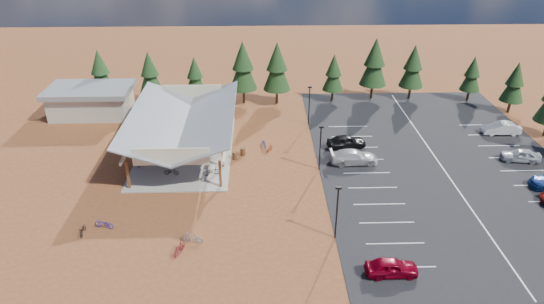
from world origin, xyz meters
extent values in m
plane|color=brown|center=(0.00, 0.00, 0.00)|extent=(140.00, 140.00, 0.00)
cube|color=black|center=(18.50, 3.00, 0.02)|extent=(27.00, 44.00, 0.04)
cube|color=gray|center=(-10.00, 7.00, 0.05)|extent=(10.60, 18.60, 0.10)
cube|color=#563518|center=(-14.60, -1.40, 1.60)|extent=(0.25, 0.25, 3.00)
cube|color=#563518|center=(-14.60, 2.80, 1.60)|extent=(0.25, 0.25, 3.00)
cube|color=#563518|center=(-14.60, 7.00, 1.60)|extent=(0.25, 0.25, 3.00)
cube|color=#563518|center=(-14.60, 11.20, 1.60)|extent=(0.25, 0.25, 3.00)
cube|color=#563518|center=(-14.60, 15.40, 1.60)|extent=(0.25, 0.25, 3.00)
cube|color=#563518|center=(-5.40, -1.40, 1.60)|extent=(0.25, 0.25, 3.00)
cube|color=#563518|center=(-5.40, 2.80, 1.60)|extent=(0.25, 0.25, 3.00)
cube|color=#563518|center=(-5.40, 7.00, 1.60)|extent=(0.25, 0.25, 3.00)
cube|color=#563518|center=(-5.40, 11.20, 1.60)|extent=(0.25, 0.25, 3.00)
cube|color=#563518|center=(-5.40, 15.40, 1.60)|extent=(0.25, 0.25, 3.00)
cube|color=beige|center=(-15.00, 7.00, 3.10)|extent=(0.22, 18.00, 0.35)
cube|color=beige|center=(-5.00, 7.00, 3.10)|extent=(0.22, 18.00, 0.35)
cube|color=slate|center=(-12.90, 7.00, 4.00)|extent=(5.85, 19.40, 2.13)
cube|color=slate|center=(-7.10, 7.00, 4.00)|extent=(5.85, 19.40, 2.13)
cube|color=beige|center=(-10.00, -2.00, 3.90)|extent=(7.50, 0.15, 1.80)
cube|color=beige|center=(-10.00, 16.00, 3.90)|extent=(7.50, 0.15, 1.80)
cube|color=#ADA593|center=(-24.00, 18.00, 1.60)|extent=(10.00, 6.00, 3.20)
cube|color=slate|center=(-24.00, 18.00, 3.55)|extent=(11.00, 7.00, 0.70)
cylinder|color=black|center=(5.00, -10.00, 2.50)|extent=(0.14, 0.14, 5.00)
cube|color=black|center=(5.00, -10.00, 5.05)|extent=(0.50, 0.25, 0.18)
cylinder|color=black|center=(5.00, 2.00, 2.50)|extent=(0.14, 0.14, 5.00)
cube|color=black|center=(5.00, 2.00, 5.05)|extent=(0.50, 0.25, 0.18)
cylinder|color=black|center=(5.00, 14.00, 2.50)|extent=(0.14, 0.14, 5.00)
cube|color=black|center=(5.00, 14.00, 5.05)|extent=(0.50, 0.25, 0.18)
cylinder|color=#4A321A|center=(-4.20, 4.59, 0.45)|extent=(0.60, 0.60, 0.90)
cylinder|color=#4A321A|center=(-3.32, 5.54, 0.45)|extent=(0.60, 0.60, 0.90)
cylinder|color=#382314|center=(-23.67, 22.63, 0.94)|extent=(0.36, 0.36, 1.87)
cone|color=black|center=(-23.67, 22.63, 4.12)|extent=(3.30, 3.30, 4.50)
cone|color=black|center=(-23.67, 22.63, 6.00)|extent=(2.55, 2.55, 3.37)
cylinder|color=#382314|center=(-16.58, 21.75, 0.93)|extent=(0.36, 0.36, 1.86)
cone|color=black|center=(-16.58, 21.75, 4.09)|extent=(3.27, 3.27, 4.46)
cone|color=black|center=(-16.58, 21.75, 5.95)|extent=(2.53, 2.53, 3.35)
cylinder|color=#382314|center=(-10.36, 21.90, 0.83)|extent=(0.36, 0.36, 1.65)
cone|color=black|center=(-10.36, 21.90, 3.64)|extent=(2.91, 2.91, 3.97)
cone|color=black|center=(-10.36, 21.90, 5.30)|extent=(2.25, 2.25, 2.98)
cylinder|color=#382314|center=(-3.58, 21.63, 1.10)|extent=(0.36, 0.36, 2.21)
cone|color=black|center=(-3.58, 21.63, 4.85)|extent=(3.88, 3.88, 5.30)
cone|color=black|center=(-3.58, 21.63, 7.06)|extent=(3.00, 3.00, 3.97)
cylinder|color=#382314|center=(1.13, 21.31, 1.09)|extent=(0.36, 0.36, 2.18)
cone|color=black|center=(1.13, 21.31, 4.79)|extent=(3.83, 3.83, 5.23)
cone|color=black|center=(1.13, 21.31, 6.97)|extent=(2.96, 2.96, 3.92)
cylinder|color=#382314|center=(9.20, 22.19, 0.85)|extent=(0.36, 0.36, 1.69)
cone|color=black|center=(9.20, 22.19, 3.72)|extent=(2.98, 2.98, 4.06)
cone|color=black|center=(9.20, 22.19, 5.41)|extent=(2.30, 2.30, 3.04)
cylinder|color=#382314|center=(15.09, 22.94, 1.10)|extent=(0.36, 0.36, 2.20)
cone|color=black|center=(15.09, 22.94, 4.83)|extent=(3.87, 3.87, 5.27)
cone|color=black|center=(15.09, 22.94, 7.03)|extent=(2.99, 2.99, 3.96)
cylinder|color=#382314|center=(20.62, 22.71, 0.98)|extent=(0.36, 0.36, 1.96)
cone|color=black|center=(20.62, 22.71, 4.32)|extent=(3.46, 3.46, 4.71)
cone|color=black|center=(20.62, 22.71, 6.29)|extent=(2.67, 2.67, 3.54)
cylinder|color=#382314|center=(28.96, 21.79, 0.80)|extent=(0.36, 0.36, 1.60)
cone|color=black|center=(28.96, 21.79, 3.53)|extent=(2.82, 2.82, 3.85)
cone|color=black|center=(28.96, 21.79, 5.14)|extent=(2.18, 2.18, 2.89)
cylinder|color=#382314|center=(32.80, 17.13, 0.87)|extent=(0.36, 0.36, 1.74)
cone|color=black|center=(32.80, 17.13, 3.83)|extent=(3.06, 3.06, 4.18)
cone|color=black|center=(32.80, 17.13, 5.57)|extent=(2.37, 2.37, 3.13)
imported|color=black|center=(-10.76, 1.05, 0.52)|extent=(1.63, 0.67, 0.83)
imported|color=gray|center=(-11.85, 5.68, 0.62)|extent=(1.79, 0.91, 1.04)
imported|color=navy|center=(-12.85, 10.19, 0.59)|extent=(1.98, 1.25, 0.98)
imported|color=maroon|center=(-12.19, 14.58, 0.61)|extent=(1.77, 1.01, 1.03)
imported|color=black|center=(-6.49, 0.92, 0.56)|extent=(1.85, 1.15, 0.92)
imported|color=gray|center=(-9.27, 5.94, 0.59)|extent=(1.64, 0.47, 0.98)
imported|color=navy|center=(-8.13, 8.89, 0.53)|extent=(1.74, 1.04, 0.86)
imported|color=maroon|center=(-8.54, 12.09, 0.58)|extent=(1.63, 0.55, 0.96)
imported|color=black|center=(-16.91, -8.82, 0.42)|extent=(0.66, 1.63, 0.84)
imported|color=#1C20A0|center=(-15.29, -8.07, 0.47)|extent=(1.90, 1.06, 0.95)
imported|color=maroon|center=(-8.12, -11.76, 0.54)|extent=(1.20, 1.84, 1.08)
imported|color=gray|center=(-7.18, -10.38, 0.55)|extent=(1.89, 0.98, 1.09)
imported|color=#1F4891|center=(-0.85, 7.63, 0.47)|extent=(0.94, 1.87, 0.94)
imported|color=maroon|center=(-0.29, 6.20, 0.45)|extent=(1.09, 1.52, 0.90)
imported|color=maroon|center=(8.67, -14.78, 0.74)|extent=(4.12, 1.69, 1.40)
imported|color=#B5B5B5|center=(8.95, 3.23, 0.81)|extent=(5.40, 2.34, 1.55)
imported|color=black|center=(8.78, 7.09, 0.82)|extent=(4.83, 2.66, 1.56)
imported|color=#AEB1B7|center=(27.57, 3.21, 0.75)|extent=(4.42, 2.46, 1.42)
imported|color=white|center=(28.59, 10.26, 0.80)|extent=(4.66, 1.78, 1.52)
camera|label=1|loc=(-1.40, -43.56, 25.88)|focal=32.00mm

